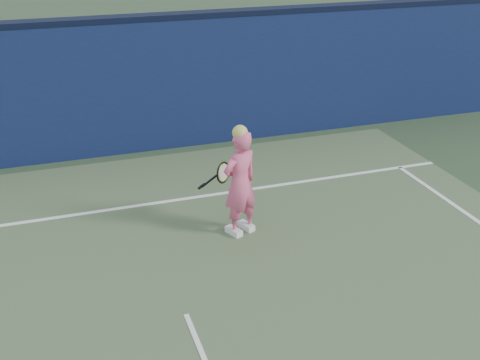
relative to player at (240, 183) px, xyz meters
name	(u,v)px	position (x,y,z in m)	size (l,w,h in m)	color
backstop_wall	(113,90)	(-1.24, 3.81, 0.44)	(24.00, 0.40, 2.50)	#0D1739
wall_cap	(107,19)	(-1.24, 3.81, 1.74)	(24.00, 0.42, 0.10)	black
player	(240,183)	(0.00, 0.00, 0.00)	(0.68, 0.57, 1.68)	#E25881
racket	(221,174)	(-0.15, 0.42, -0.01)	(0.59, 0.31, 0.34)	black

